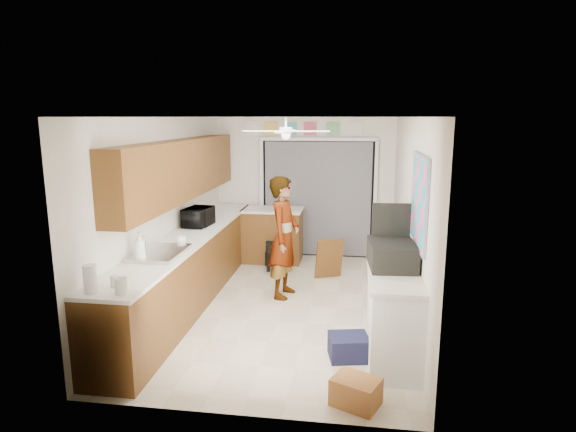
{
  "coord_description": "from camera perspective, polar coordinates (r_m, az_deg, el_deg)",
  "views": [
    {
      "loc": [
        0.92,
        -6.08,
        2.5
      ],
      "look_at": [
        0.0,
        0.4,
        1.15
      ],
      "focal_mm": 30.0,
      "sensor_mm": 36.0,
      "label": 1
    }
  ],
  "objects": [
    {
      "name": "route66_sign",
      "position": [
        8.76,
        -4.33,
        10.3
      ],
      "size": [
        0.22,
        0.02,
        0.26
      ],
      "primitive_type": "cube",
      "color": "silver",
      "rests_on": "wall_back"
    },
    {
      "name": "left_countertop",
      "position": [
        6.66,
        -11.55,
        -2.31
      ],
      "size": [
        0.62,
        4.8,
        0.04
      ],
      "primitive_type": "cube",
      "color": "white",
      "rests_on": "left_base_cabinets"
    },
    {
      "name": "jar_b",
      "position": [
        4.81,
        -19.89,
        -7.29
      ],
      "size": [
        0.09,
        0.09,
        0.11
      ],
      "primitive_type": "cylinder",
      "rotation": [
        0.0,
        0.0,
        -0.29
      ],
      "color": "silver",
      "rests_on": "left_countertop"
    },
    {
      "name": "door_trim_left",
      "position": [
        8.81,
        -3.1,
        2.15
      ],
      "size": [
        0.06,
        0.04,
        2.1
      ],
      "primitive_type": "cube",
      "color": "white",
      "rests_on": "wall_back"
    },
    {
      "name": "header_frame_3",
      "position": [
        8.57,
        5.34,
        10.26
      ],
      "size": [
        0.22,
        0.02,
        0.22
      ],
      "primitive_type": "cube",
      "color": "#67B475",
      "rests_on": "wall_back"
    },
    {
      "name": "right_counter_base",
      "position": [
        5.31,
        12.33,
        -11.32
      ],
      "size": [
        0.5,
        1.4,
        0.9
      ],
      "primitive_type": "cube",
      "color": "white",
      "rests_on": "floor"
    },
    {
      "name": "header_frame_4",
      "position": [
        8.56,
        8.06,
        10.19
      ],
      "size": [
        0.22,
        0.02,
        0.22
      ],
      "primitive_type": "cube",
      "color": "silver",
      "rests_on": "wall_back"
    },
    {
      "name": "sink_basin",
      "position": [
        5.75,
        -14.88,
        -4.33
      ],
      "size": [
        0.5,
        0.76,
        0.06
      ],
      "primitive_type": "cube",
      "color": "silver",
      "rests_on": "left_countertop"
    },
    {
      "name": "back_opening_recess",
      "position": [
        8.7,
        3.54,
        2.03
      ],
      "size": [
        2.0,
        0.06,
        2.1
      ],
      "primitive_type": "cube",
      "color": "black",
      "rests_on": "wall_back"
    },
    {
      "name": "ceiling_fan",
      "position": [
        6.35,
        -0.26,
        10.03
      ],
      "size": [
        1.14,
        1.14,
        0.24
      ],
      "primitive_type": "cube",
      "color": "white",
      "rests_on": "ceiling"
    },
    {
      "name": "dog",
      "position": [
        8.07,
        -1.9,
        -4.55
      ],
      "size": [
        0.43,
        0.68,
        0.5
      ],
      "primitive_type": "cube",
      "rotation": [
        0.0,
        0.0,
        0.27
      ],
      "color": "black",
      "rests_on": "floor"
    },
    {
      "name": "peninsula_top",
      "position": [
        8.36,
        -1.86,
        0.74
      ],
      "size": [
        1.04,
        0.64,
        0.04
      ],
      "primitive_type": "cube",
      "color": "white",
      "rests_on": "peninsula_base"
    },
    {
      "name": "wall_back",
      "position": [
        8.72,
        1.94,
        3.4
      ],
      "size": [
        3.2,
        0.0,
        3.2
      ],
      "primitive_type": "plane",
      "rotation": [
        1.57,
        0.0,
        0.0
      ],
      "color": "silver",
      "rests_on": "ground"
    },
    {
      "name": "header_frame_1",
      "position": [
        8.64,
        0.29,
        10.32
      ],
      "size": [
        0.22,
        0.02,
        0.22
      ],
      "primitive_type": "cube",
      "color": "#48A3C1",
      "rests_on": "wall_back"
    },
    {
      "name": "peninsula_base",
      "position": [
        8.46,
        -1.84,
        -2.39
      ],
      "size": [
        1.0,
        0.6,
        0.9
      ],
      "primitive_type": "cube",
      "color": "brown",
      "rests_on": "floor"
    },
    {
      "name": "jar_a",
      "position": [
        4.59,
        -19.18,
        -7.85
      ],
      "size": [
        0.13,
        0.13,
        0.15
      ],
      "primitive_type": "cylinder",
      "rotation": [
        0.0,
        0.0,
        -0.18
      ],
      "color": "silver",
      "rests_on": "left_countertop"
    },
    {
      "name": "wall_front",
      "position": [
        3.9,
        -6.02,
        -7.07
      ],
      "size": [
        3.2,
        0.0,
        3.2
      ],
      "primitive_type": "plane",
      "rotation": [
        -1.57,
        0.0,
        0.0
      ],
      "color": "silver",
      "rests_on": "ground"
    },
    {
      "name": "curtain_panel",
      "position": [
        8.66,
        3.52,
        1.99
      ],
      "size": [
        1.9,
        0.03,
        2.05
      ],
      "primitive_type": "cube",
      "color": "slate",
      "rests_on": "wall_back"
    },
    {
      "name": "cardboard_box",
      "position": [
        4.55,
        8.04,
        -19.92
      ],
      "size": [
        0.49,
        0.44,
        0.25
      ],
      "primitive_type": "cube",
      "rotation": [
        0.0,
        0.0,
        -0.42
      ],
      "color": "#AE6A36",
      "rests_on": "floor"
    },
    {
      "name": "door_trim_head",
      "position": [
        8.56,
        3.62,
        9.08
      ],
      "size": [
        2.1,
        0.04,
        0.06
      ],
      "primitive_type": "cube",
      "color": "white",
      "rests_on": "wall_back"
    },
    {
      "name": "paper_towel_roll",
      "position": [
        4.72,
        -22.42,
        -6.91
      ],
      "size": [
        0.13,
        0.13,
        0.26
      ],
      "primitive_type": "cylinder",
      "rotation": [
        0.0,
        0.0,
        -0.1
      ],
      "color": "white",
      "rests_on": "left_countertop"
    },
    {
      "name": "left_base_cabinets",
      "position": [
        6.79,
        -11.47,
        -6.16
      ],
      "size": [
        0.6,
        4.8,
        0.9
      ],
      "primitive_type": "cube",
      "color": "brown",
      "rests_on": "floor"
    },
    {
      "name": "abstract_painting",
      "position": [
        5.2,
        15.27,
        1.83
      ],
      "size": [
        0.03,
        1.15,
        0.95
      ],
      "primitive_type": "cube",
      "color": "#E75596",
      "rests_on": "wall_right"
    },
    {
      "name": "suitcase",
      "position": [
        5.21,
        12.21,
        -4.49
      ],
      "size": [
        0.52,
        0.66,
        0.27
      ],
      "primitive_type": "cube",
      "rotation": [
        0.0,
        0.0,
        0.08
      ],
      "color": "black",
      "rests_on": "right_counter_top"
    },
    {
      "name": "door_trim_right",
      "position": [
        8.65,
        10.28,
        1.81
      ],
      "size": [
        0.06,
        0.04,
        2.1
      ],
      "primitive_type": "cube",
      "color": "white",
      "rests_on": "wall_back"
    },
    {
      "name": "wall_left",
      "position": [
        6.7,
        -14.17,
        0.54
      ],
      "size": [
        0.0,
        5.0,
        5.0
      ],
      "primitive_type": "plane",
      "rotation": [
        1.57,
        0.0,
        1.57
      ],
      "color": "silver",
      "rests_on": "ground"
    },
    {
      "name": "floor",
      "position": [
        6.64,
        -0.49,
        -10.47
      ],
      "size": [
        5.0,
        5.0,
        0.0
      ],
      "primitive_type": "plane",
      "color": "beige",
      "rests_on": "ground"
    },
    {
      "name": "faucet",
      "position": [
        5.8,
        -16.66,
        -3.31
      ],
      "size": [
        0.03,
        0.03,
        0.22
      ],
      "primitive_type": "cylinder",
      "color": "silver",
      "rests_on": "left_countertop"
    },
    {
      "name": "upper_cabinets",
      "position": [
        6.75,
        -12.5,
        5.42
      ],
      "size": [
        0.32,
        4.0,
        0.8
      ],
      "primitive_type": "cube",
      "color": "brown",
      "rests_on": "wall_left"
    },
    {
      "name": "header_frame_0",
      "position": [
        8.69,
        -2.04,
        10.32
      ],
      "size": [
        0.22,
        0.02,
        0.22
      ],
      "primitive_type": "cube",
      "color": "#EAC14E",
      "rests_on": "wall_back"
    },
    {
      "name": "cabinet_door_panel",
      "position": [
        7.58,
        4.92,
        -5.05
      ],
      "size": [
        0.47,
        0.33,
        0.65
      ],
      "primitive_type": "cube",
      "rotation": [
        0.21,
        0.0,
        0.43
      ],
      "color": "brown",
      "rests_on": "floor"
    },
    {
      "name": "suitcase_rim",
      "position": [
        5.25,
        12.15,
        -5.64
      ],
      "size": [
        0.48,
        0.61,
        0.02
      ],
      "primitive_type": "cube",
      "rotation": [
        0.0,
        0.0,
        0.08
      ],
      "color": "yellow",
      "rests_on": "suitcase"
    },
    {
      "name": "wall_right",
      "position": [
        6.25,
        14.16,
        -0.25
      ],
      "size": [
        0.0,
        5.0,
        5.0
      ],
      "primitive_type": "plane",
      "rotation": [
        1.57,
        0.0,
        -1.57
      ],
      "color": "silver",
      "rests_on": "ground"
    },
    {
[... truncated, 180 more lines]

